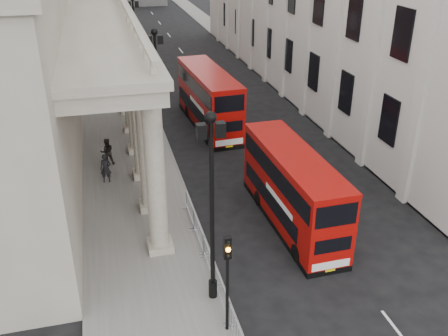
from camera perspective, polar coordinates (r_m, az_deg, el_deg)
The scene contains 13 objects.
sidewalk_west at distance 44.66m, azimuth -12.01°, elevation 6.87°, with size 6.00×140.00×0.12m, color slate.
sidewalk_east at distance 48.05m, azimuth 8.19°, elevation 8.55°, with size 3.00×140.00×0.12m, color slate.
kerb at distance 44.84m, azimuth -8.23°, elevation 7.27°, with size 0.20×140.00×0.14m, color slate.
lamp_post_south at distance 19.20m, azimuth -1.41°, elevation -3.48°, with size 1.05×0.44×8.32m.
lamp_post_mid at distance 33.84m, azimuth -7.63°, elevation 9.66°, with size 1.05×0.44×8.32m.
lamp_post_north at distance 49.34m, azimuth -10.12°, elevation 14.70°, with size 1.05×0.44×8.32m.
traffic_light at distance 18.58m, azimuth 0.39°, elevation -11.29°, with size 0.28×0.33×4.30m.
crowd_barriers at distance 20.36m, azimuth 0.61°, elevation -16.27°, with size 0.50×18.75×1.10m.
bus_near at distance 26.06m, azimuth 7.85°, elevation -2.23°, with size 2.49×9.42×4.04m.
bus_far at distance 38.89m, azimuth -1.76°, elevation 8.04°, with size 3.08×10.32×4.40m.
pedestrian_a at distance 31.11m, azimuth -13.37°, elevation -0.05°, with size 0.66×0.43×1.81m, color black.
pedestrian_b at distance 33.40m, azimuth -13.23°, elevation 1.83°, with size 0.88×0.69×1.81m, color #282420.
pedestrian_c at distance 37.23m, azimuth -9.38°, elevation 4.55°, with size 0.76×0.49×1.55m, color black.
Camera 1 is at (-4.26, -12.27, 14.41)m, focal length 40.00 mm.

